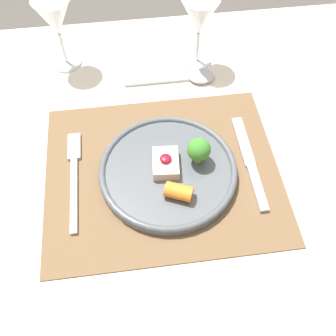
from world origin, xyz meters
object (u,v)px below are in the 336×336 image
(dinner_plate, at_px, (169,170))
(spoon, at_px, (193,77))
(fork, at_px, (74,172))
(wine_glass_far, at_px, (55,20))
(wine_glass_near, at_px, (199,19))
(knife, at_px, (251,168))

(dinner_plate, relative_size, spoon, 1.27)
(fork, distance_m, spoon, 0.34)
(dinner_plate, height_order, spoon, dinner_plate)
(dinner_plate, bearing_deg, wine_glass_far, 119.88)
(fork, xyz_separation_m, spoon, (0.26, 0.22, 0.00))
(spoon, xyz_separation_m, wine_glass_near, (0.02, 0.06, 0.10))
(wine_glass_far, bearing_deg, dinner_plate, -60.12)
(fork, bearing_deg, spoon, 41.63)
(knife, distance_m, spoon, 0.26)
(fork, xyz_separation_m, wine_glass_far, (-0.02, 0.31, 0.11))
(fork, relative_size, wine_glass_near, 1.37)
(fork, distance_m, wine_glass_far, 0.33)
(wine_glass_near, bearing_deg, fork, -134.80)
(fork, height_order, knife, knife)
(wine_glass_far, bearing_deg, wine_glass_near, -6.36)
(dinner_plate, distance_m, wine_glass_near, 0.33)
(fork, xyz_separation_m, knife, (0.33, -0.03, 0.00))
(dinner_plate, xyz_separation_m, fork, (-0.17, 0.02, -0.01))
(wine_glass_far, bearing_deg, fork, -86.49)
(fork, height_order, wine_glass_near, wine_glass_near)
(wine_glass_near, height_order, wine_glass_far, wine_glass_far)
(fork, bearing_deg, wine_glass_near, 46.44)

